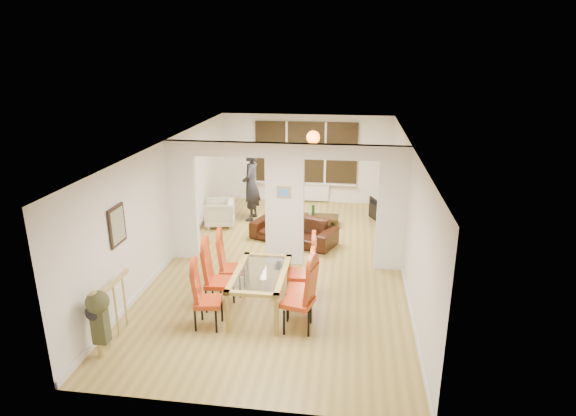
% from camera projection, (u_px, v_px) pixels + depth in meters
% --- Properties ---
extents(floor, '(5.00, 9.00, 0.01)m').
position_uv_depth(floor, '(285.00, 262.00, 10.42)').
color(floor, '#A48A42').
rests_on(floor, ground).
extents(room_walls, '(5.00, 9.00, 2.60)m').
position_uv_depth(room_walls, '(285.00, 205.00, 10.01)').
color(room_walls, silver).
rests_on(room_walls, floor).
extents(divider_wall, '(5.00, 0.18, 2.60)m').
position_uv_depth(divider_wall, '(285.00, 205.00, 10.01)').
color(divider_wall, white).
rests_on(divider_wall, floor).
extents(bay_window_blinds, '(3.00, 0.08, 1.80)m').
position_uv_depth(bay_window_blinds, '(306.00, 152.00, 14.13)').
color(bay_window_blinds, black).
rests_on(bay_window_blinds, room_walls).
extents(radiator, '(1.40, 0.08, 0.50)m').
position_uv_depth(radiator, '(305.00, 192.00, 14.47)').
color(radiator, white).
rests_on(radiator, floor).
extents(pendant_light, '(0.36, 0.36, 0.36)m').
position_uv_depth(pendant_light, '(313.00, 137.00, 12.81)').
color(pendant_light, orange).
rests_on(pendant_light, room_walls).
extents(stair_newel, '(0.40, 1.20, 1.10)m').
position_uv_depth(stair_newel, '(114.00, 307.00, 7.52)').
color(stair_newel, tan).
rests_on(stair_newel, floor).
extents(wall_poster, '(0.04, 0.52, 0.67)m').
position_uv_depth(wall_poster, '(117.00, 226.00, 7.98)').
color(wall_poster, gray).
rests_on(wall_poster, room_walls).
extents(pillar_photo, '(0.30, 0.03, 0.25)m').
position_uv_depth(pillar_photo, '(284.00, 192.00, 9.83)').
color(pillar_photo, '#4C8CD8').
rests_on(pillar_photo, divider_wall).
extents(dining_table, '(0.90, 1.59, 0.75)m').
position_uv_depth(dining_table, '(261.00, 291.00, 8.38)').
color(dining_table, olive).
rests_on(dining_table, floor).
extents(dining_chair_la, '(0.50, 0.50, 1.07)m').
position_uv_depth(dining_chair_la, '(208.00, 297.00, 7.84)').
color(dining_chair_la, '#A73211').
rests_on(dining_chair_la, floor).
extents(dining_chair_lb, '(0.51, 0.51, 1.18)m').
position_uv_depth(dining_chair_lb, '(219.00, 278.00, 8.39)').
color(dining_chair_lb, '#A73211').
rests_on(dining_chair_lb, floor).
extents(dining_chair_lc, '(0.51, 0.51, 1.13)m').
position_uv_depth(dining_chair_lc, '(232.00, 265.00, 8.95)').
color(dining_chair_lc, '#A73211').
rests_on(dining_chair_lc, floor).
extents(dining_chair_ra, '(0.57, 0.57, 1.18)m').
position_uv_depth(dining_chair_ra, '(298.00, 297.00, 7.74)').
color(dining_chair_ra, '#A73211').
rests_on(dining_chair_ra, floor).
extents(dining_chair_rb, '(0.45, 0.45, 1.11)m').
position_uv_depth(dining_chair_rb, '(300.00, 286.00, 8.19)').
color(dining_chair_rb, '#A73211').
rests_on(dining_chair_rb, floor).
extents(dining_chair_rc, '(0.50, 0.50, 1.18)m').
position_uv_depth(dining_chair_rc, '(301.00, 270.00, 8.69)').
color(dining_chair_rc, '#A73211').
rests_on(dining_chair_rc, floor).
extents(sofa, '(2.19, 1.50, 0.60)m').
position_uv_depth(sofa, '(294.00, 230.00, 11.45)').
color(sofa, black).
rests_on(sofa, floor).
extents(armchair, '(0.86, 0.87, 0.68)m').
position_uv_depth(armchair, '(220.00, 213.00, 12.47)').
color(armchair, beige).
rests_on(armchair, floor).
extents(person, '(0.71, 0.48, 1.93)m').
position_uv_depth(person, '(251.00, 185.00, 12.74)').
color(person, black).
rests_on(person, floor).
extents(television, '(0.96, 0.52, 0.57)m').
position_uv_depth(television, '(374.00, 212.00, 12.74)').
color(television, black).
rests_on(television, floor).
extents(coffee_table, '(1.17, 0.84, 0.24)m').
position_uv_depth(coffee_table, '(318.00, 220.00, 12.58)').
color(coffee_table, '#2E220F').
rests_on(coffee_table, floor).
extents(bottle, '(0.08, 0.08, 0.31)m').
position_uv_depth(bottle, '(313.00, 210.00, 12.56)').
color(bottle, '#143F19').
rests_on(bottle, coffee_table).
extents(bowl, '(0.23, 0.23, 0.06)m').
position_uv_depth(bowl, '(310.00, 215.00, 12.55)').
color(bowl, '#2E220F').
rests_on(bowl, coffee_table).
extents(shoes, '(0.23, 0.25, 0.09)m').
position_uv_depth(shoes, '(281.00, 266.00, 10.11)').
color(shoes, black).
rests_on(shoes, floor).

